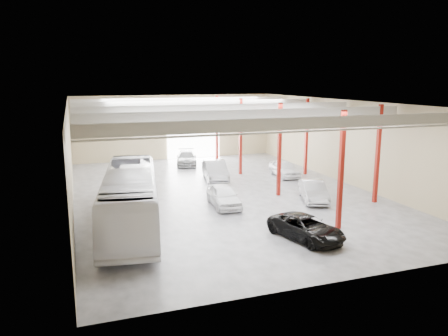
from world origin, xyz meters
TOP-DOWN VIEW (x-y plane):
  - depot_shell at (0.13, 0.48)m, footprint 22.12×32.12m
  - coach_bus at (-7.74, -5.77)m, footprint 4.89×13.06m
  - black_sedan at (1.11, -10.93)m, footprint 3.30×5.09m
  - car_row_a at (-1.10, -3.41)m, footprint 2.02×4.45m
  - car_row_b at (0.86, 4.50)m, footprint 2.58×5.32m
  - car_row_c at (0.19, 12.00)m, footprint 3.08×5.20m
  - car_right_near at (5.50, -4.24)m, footprint 2.97×4.76m
  - car_right_far at (7.24, 3.80)m, footprint 1.98×4.40m

SIDE VIEW (x-z plane):
  - black_sedan at x=1.11m, z-range 0.00..1.30m
  - car_row_c at x=0.19m, z-range 0.00..1.41m
  - car_right_far at x=7.24m, z-range 0.00..1.47m
  - car_right_near at x=5.50m, z-range 0.00..1.48m
  - car_row_a at x=-1.10m, z-range 0.00..1.48m
  - car_row_b at x=0.86m, z-range 0.00..1.68m
  - coach_bus at x=-7.74m, z-range 0.00..3.55m
  - depot_shell at x=0.13m, z-range 1.44..8.51m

